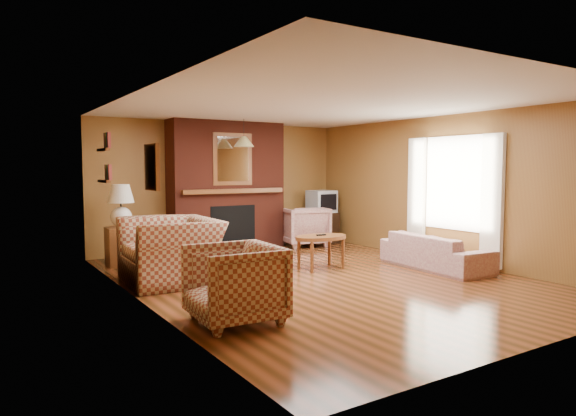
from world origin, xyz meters
TOP-DOWN VIEW (x-y plane):
  - floor at (0.00, 0.00)m, footprint 6.50×6.50m
  - ceiling at (0.00, 0.00)m, footprint 6.50×6.50m
  - wall_back at (0.00, 3.25)m, footprint 6.50×0.00m
  - wall_front at (0.00, -3.25)m, footprint 6.50×0.00m
  - wall_left at (-2.50, 0.00)m, footprint 0.00×6.50m
  - wall_right at (2.50, 0.00)m, footprint 0.00×6.50m
  - fireplace at (0.00, 2.98)m, footprint 2.20×0.82m
  - window_right at (2.45, -0.20)m, footprint 0.10×1.85m
  - bookshelf at (-2.44, 1.90)m, footprint 0.09×0.55m
  - botanical_print at (-2.47, -0.30)m, footprint 0.05×0.40m
  - pendant_light at (0.00, 2.30)m, footprint 0.36×0.36m
  - plaid_loveseat at (-1.85, 0.91)m, footprint 1.22×1.38m
  - plaid_armchair at (-1.95, -1.20)m, footprint 0.92×0.90m
  - floral_sofa at (1.90, -0.36)m, footprint 0.85×1.86m
  - floral_armchair at (1.48, 2.61)m, footprint 1.01×1.02m
  - coffee_table at (0.40, 0.55)m, footprint 0.87×0.54m
  - side_table at (-2.10, 2.45)m, footprint 0.48×0.48m
  - table_lamp at (-2.10, 2.45)m, footprint 0.41×0.41m
  - tv_stand at (2.05, 2.80)m, footprint 0.62×0.58m
  - crt_tv at (2.05, 2.79)m, footprint 0.51×0.51m

SIDE VIEW (x-z plane):
  - floor at x=0.00m, z-range 0.00..0.00m
  - floral_sofa at x=1.90m, z-range 0.00..0.53m
  - side_table at x=-2.10m, z-range 0.00..0.61m
  - tv_stand at x=2.05m, z-range 0.00..0.63m
  - floral_armchair at x=1.48m, z-range 0.00..0.78m
  - plaid_armchair at x=-1.95m, z-range 0.00..0.79m
  - plaid_loveseat at x=-1.85m, z-range 0.00..0.86m
  - coffee_table at x=0.40m, z-range 0.18..0.71m
  - crt_tv at x=2.05m, z-range 0.63..1.08m
  - table_lamp at x=-2.10m, z-range 0.65..1.32m
  - window_right at x=2.45m, z-range 0.13..2.13m
  - fireplace at x=0.00m, z-range -0.02..2.38m
  - wall_back at x=0.00m, z-range -2.05..4.45m
  - wall_front at x=0.00m, z-range -2.05..4.45m
  - wall_left at x=-2.50m, z-range -2.05..4.45m
  - wall_right at x=2.50m, z-range -2.05..4.45m
  - botanical_print at x=-2.47m, z-range 1.30..1.80m
  - bookshelf at x=-2.44m, z-range 1.31..2.02m
  - pendant_light at x=0.00m, z-range 1.76..2.24m
  - ceiling at x=0.00m, z-range 2.40..2.40m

